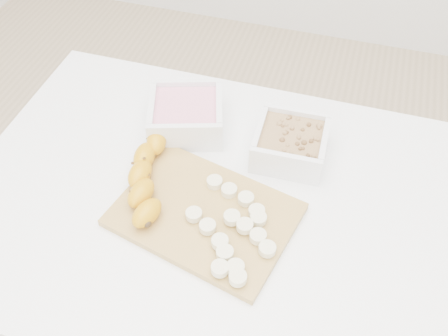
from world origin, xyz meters
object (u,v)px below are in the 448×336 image
(table, at_px, (220,229))
(bowl_yogurt, at_px, (186,114))
(bowl_granola, at_px, (290,143))
(banana, at_px, (147,177))
(cutting_board, at_px, (205,215))

(table, height_order, bowl_yogurt, bowl_yogurt)
(bowl_granola, xyz_separation_m, banana, (-0.24, -0.17, 0.00))
(bowl_granola, bearing_deg, bowl_yogurt, 175.96)
(bowl_yogurt, xyz_separation_m, cutting_board, (0.11, -0.22, -0.03))
(cutting_board, distance_m, banana, 0.13)
(bowl_yogurt, bearing_deg, bowl_granola, -4.04)
(bowl_yogurt, bearing_deg, cutting_board, -62.63)
(bowl_granola, relative_size, banana, 0.62)
(bowl_yogurt, bearing_deg, table, -53.57)
(bowl_granola, relative_size, cutting_board, 0.46)
(table, height_order, cutting_board, cutting_board)
(table, relative_size, bowl_granola, 6.88)
(cutting_board, bearing_deg, bowl_granola, 59.92)
(bowl_yogurt, relative_size, banana, 0.82)
(bowl_yogurt, distance_m, bowl_granola, 0.23)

